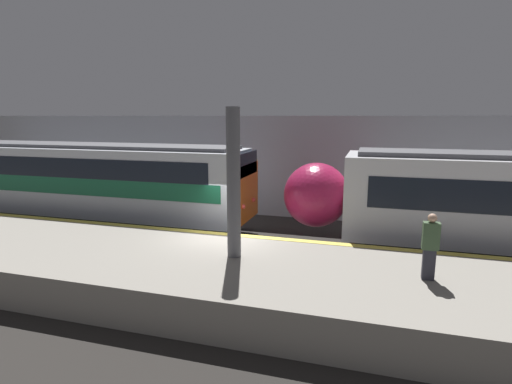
% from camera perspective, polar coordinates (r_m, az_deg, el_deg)
% --- Properties ---
extents(ground_plane, '(120.00, 120.00, 0.00)m').
position_cam_1_polar(ground_plane, '(13.89, -4.02, -10.04)').
color(ground_plane, '#282623').
extents(platform, '(40.00, 4.83, 1.06)m').
position_cam_1_polar(platform, '(11.63, -8.28, -11.60)').
color(platform, gray).
rests_on(platform, ground).
extents(station_rear_barrier, '(50.00, 0.15, 4.95)m').
position_cam_1_polar(station_rear_barrier, '(19.69, 2.84, 3.61)').
color(station_rear_barrier, '#939399').
rests_on(station_rear_barrier, ground).
extents(support_pillar_near, '(0.38, 0.38, 4.13)m').
position_cam_1_polar(support_pillar_near, '(10.89, -3.23, 1.18)').
color(support_pillar_near, '#56565B').
rests_on(support_pillar_near, platform).
extents(train_boxy, '(16.01, 2.98, 3.74)m').
position_cam_1_polar(train_boxy, '(19.65, -23.92, 1.07)').
color(train_boxy, black).
rests_on(train_boxy, ground).
extents(person_waiting, '(0.38, 0.24, 1.63)m').
position_cam_1_polar(person_waiting, '(10.44, 23.62, -6.98)').
color(person_waiting, '#2D2D38').
rests_on(person_waiting, platform).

